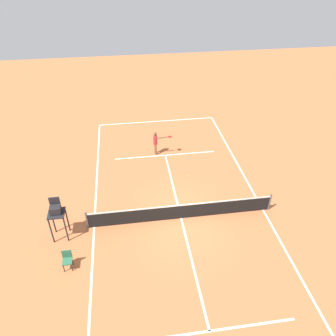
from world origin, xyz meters
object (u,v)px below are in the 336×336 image
tennis_ball (188,176)px  player_serving (156,141)px  courtside_chair_near (67,259)px  umpire_chair (56,213)px

tennis_ball → player_serving: bearing=-60.0°
courtside_chair_near → player_serving: bearing=-119.6°
player_serving → courtside_chair_near: (5.09, 8.96, -0.49)m
player_serving → courtside_chair_near: 10.32m
umpire_chair → courtside_chair_near: bearing=104.9°
umpire_chair → courtside_chair_near: 2.34m
player_serving → tennis_ball: bearing=26.1°
tennis_ball → umpire_chair: umpire_chair is taller
umpire_chair → courtside_chair_near: umpire_chair is taller
player_serving → umpire_chair: umpire_chair is taller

